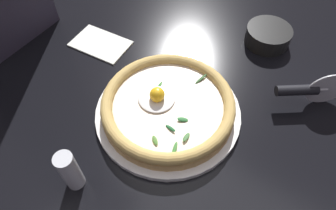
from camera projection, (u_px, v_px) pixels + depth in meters
ground_plane at (194, 117)px, 0.65m from camera, size 2.40×2.40×0.03m
pizza_plate at (168, 112)px, 0.63m from camera, size 0.30×0.30×0.01m
pizza at (168, 105)px, 0.61m from camera, size 0.27×0.27×0.05m
side_bowl at (268, 36)px, 0.75m from camera, size 0.11×0.11×0.04m
pizza_cutter at (308, 90)px, 0.62m from camera, size 0.13×0.10×0.09m
folded_napkin at (100, 43)px, 0.76m from camera, size 0.15×0.10×0.01m
pepper_shaker at (70, 171)px, 0.51m from camera, size 0.03×0.03×0.09m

